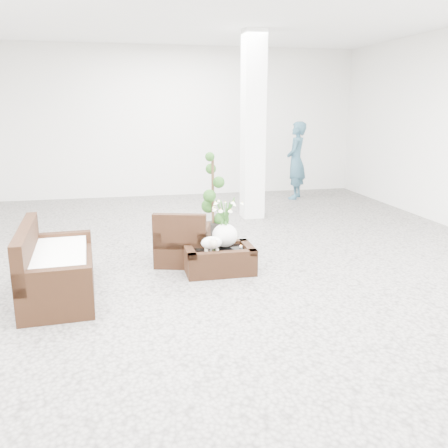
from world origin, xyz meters
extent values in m
plane|color=gray|center=(0.00, 0.00, 0.00)|extent=(11.00, 11.00, 0.00)
cube|color=white|center=(1.20, 2.80, 1.75)|extent=(0.40, 0.40, 3.50)
cube|color=#351D0F|center=(-0.09, -0.23, 0.16)|extent=(0.90, 0.60, 0.31)
ellipsoid|color=white|center=(-0.21, -0.33, 0.42)|extent=(0.28, 0.23, 0.21)
cylinder|color=white|center=(0.21, -0.21, 0.33)|extent=(0.04, 0.04, 0.03)
cube|color=#351D0F|center=(-0.51, 0.27, 0.38)|extent=(0.88, 0.86, 0.76)
cube|color=#351D0F|center=(-2.08, -0.64, 0.42)|extent=(0.85, 1.63, 0.85)
imported|color=#2F566A|center=(2.72, 4.44, 0.89)|extent=(0.70, 0.78, 1.79)
camera|label=1|loc=(-1.33, -6.18, 2.17)|focal=38.59mm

